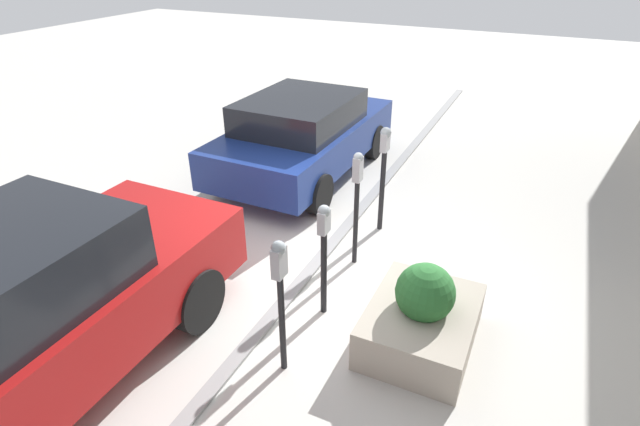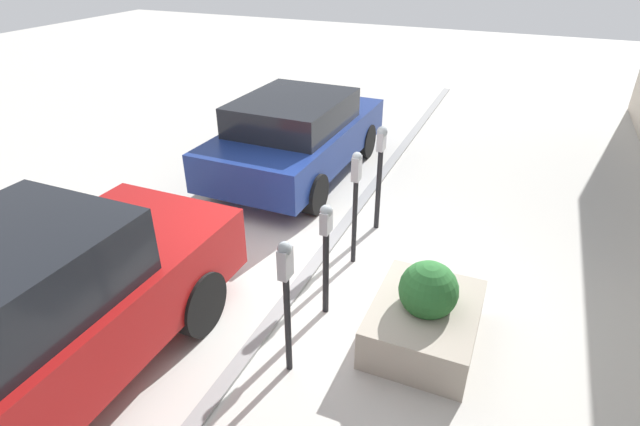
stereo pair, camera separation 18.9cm
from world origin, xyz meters
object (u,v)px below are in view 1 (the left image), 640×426
Objects in this scene: parking_meter_nearest at (280,285)px; planter_box at (422,318)px; parking_meter_fourth at (384,163)px; parking_meter_second at (324,244)px; parked_car_front at (6,326)px; parking_meter_middle at (357,192)px; parked_car_middle at (303,134)px.

planter_box is at bearing -50.97° from parking_meter_nearest.
parking_meter_fourth is at bearing 29.38° from planter_box.
parked_car_front is at bearing 139.93° from parking_meter_second.
parking_meter_fourth is at bearing -1.05° from parking_meter_middle.
parking_meter_nearest is 1.10× the size of planter_box.
parking_meter_middle is 0.39× the size of parked_car_middle.
parking_meter_middle is 1.76m from planter_box.
planter_box is at bearing -136.61° from parked_car_middle.
planter_box is at bearing -53.42° from parked_car_front.
parking_meter_nearest is 2.02m from parking_meter_middle.
parking_meter_second is 1.26m from planter_box.
planter_box is 3.83m from parked_car_front.
parked_car_front is (-3.35, 1.87, -0.15)m from parking_meter_middle.
parking_meter_middle reaches higher than parked_car_middle.
parked_car_middle is (3.28, 1.91, -0.15)m from parking_meter_second.
parked_car_middle is at bearing 0.04° from parked_car_front.
parked_car_middle is (1.25, 1.88, -0.29)m from parking_meter_fourth.
parking_meter_nearest reaches higher than parking_meter_second.
parking_meter_second is at bearing -39.92° from parked_car_front.
parking_meter_middle is at bearing 46.89° from planter_box.
parking_meter_nearest reaches higher than planter_box.
parking_meter_fourth is at bearing -23.47° from parked_car_front.
parking_meter_fourth is (2.03, 0.03, 0.13)m from parking_meter_second.
parking_meter_middle is 1.15× the size of planter_box.
parked_car_middle is at bearing 40.11° from parking_meter_middle.
parking_meter_middle is (2.02, 0.05, 0.01)m from parking_meter_nearest.
parking_meter_middle is at bearing 178.95° from parking_meter_fourth.
parking_meter_fourth reaches higher than parked_car_middle.
planter_box is (-1.10, -1.18, -0.69)m from parking_meter_middle.
parking_meter_second is 1.02× the size of planter_box.
parked_car_middle is (3.31, 3.04, 0.42)m from planter_box.
parked_car_front reaches higher than parking_meter_middle.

